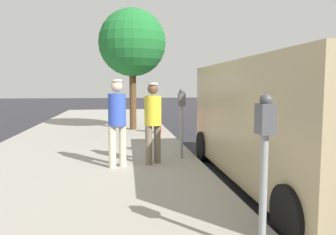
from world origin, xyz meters
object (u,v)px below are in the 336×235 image
pedestrian_in_blue (117,117)px  parked_van (287,120)px  fire_hydrant (158,121)px  parking_meter_near (182,111)px  pedestrian_in_yellow (153,118)px  parking_meter_far (265,147)px  street_tree (132,43)px

pedestrian_in_blue → parked_van: (-2.88, 1.16, 0.03)m
pedestrian_in_blue → fire_hydrant: bearing=-105.9°
parking_meter_near → pedestrian_in_yellow: pedestrian_in_yellow is taller
parking_meter_far → parked_van: size_ratio=0.29×
parking_meter_near → fire_hydrant: size_ratio=1.77×
parking_meter_near → pedestrian_in_blue: 1.51m
parking_meter_far → pedestrian_in_blue: bearing=-68.9°
parking_meter_near → parked_van: size_ratio=0.29×
parking_meter_far → fire_hydrant: size_ratio=1.77×
parked_van → fire_hydrant: bearing=-74.2°
street_tree → fire_hydrant: street_tree is taller
fire_hydrant → parking_meter_near: bearing=91.5°
parking_meter_near → parking_meter_far: same height
parked_van → street_tree: street_tree is taller
pedestrian_in_yellow → fire_hydrant: pedestrian_in_yellow is taller
pedestrian_in_blue → parking_meter_far: bearing=111.1°
pedestrian_in_blue → pedestrian_in_yellow: 0.74m
parking_meter_near → street_tree: bearing=-79.8°
parking_meter_near → street_tree: size_ratio=0.35×
fire_hydrant → pedestrian_in_blue: bearing=74.1°
pedestrian_in_yellow → street_tree: size_ratio=0.38×
pedestrian_in_yellow → parking_meter_near: bearing=-147.6°
parking_meter_near → pedestrian_in_yellow: (0.67, 0.42, -0.09)m
parked_van → pedestrian_in_blue: bearing=-21.9°
pedestrian_in_yellow → fire_hydrant: (-0.57, -4.30, -0.52)m
parking_meter_far → parked_van: parked_van is taller
pedestrian_in_blue → street_tree: street_tree is taller
pedestrian_in_blue → pedestrian_in_yellow: size_ratio=1.04×
parking_meter_near → pedestrian_in_blue: (1.38, 0.61, -0.05)m
pedestrian_in_yellow → parked_van: bearing=148.1°
pedestrian_in_yellow → street_tree: street_tree is taller
pedestrian_in_yellow → parking_meter_far: bearing=100.1°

